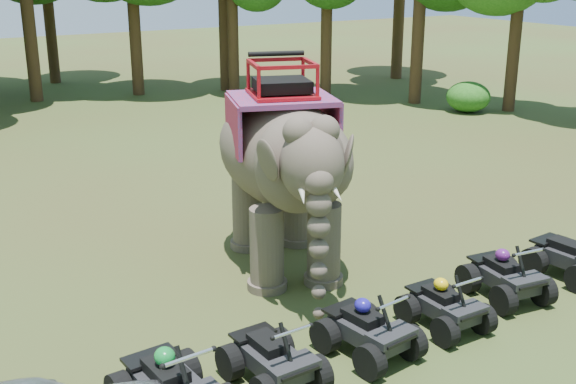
% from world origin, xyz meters
% --- Properties ---
extents(ground, '(110.00, 110.00, 0.00)m').
position_xyz_m(ground, '(0.00, 0.00, 0.00)').
color(ground, '#47381E').
rests_on(ground, ground).
extents(elephant, '(3.95, 5.91, 4.56)m').
position_xyz_m(elephant, '(0.27, 1.84, 2.28)').
color(elephant, '#4F423A').
rests_on(elephant, ground).
extents(atv_0, '(1.50, 1.95, 1.37)m').
position_xyz_m(atv_0, '(-4.01, -2.21, 0.68)').
color(atv_0, black).
rests_on(atv_0, ground).
extents(atv_1, '(1.29, 1.71, 1.22)m').
position_xyz_m(atv_1, '(-2.29, -2.15, 0.61)').
color(atv_1, black).
rests_on(atv_1, ground).
extents(atv_2, '(1.43, 1.81, 1.23)m').
position_xyz_m(atv_2, '(-0.46, -2.21, 0.62)').
color(atv_2, black).
rests_on(atv_2, ground).
extents(atv_3, '(1.15, 1.56, 1.15)m').
position_xyz_m(atv_3, '(1.31, -2.16, 0.57)').
color(atv_3, black).
rests_on(atv_3, ground).
extents(atv_4, '(1.39, 1.78, 1.23)m').
position_xyz_m(atv_4, '(3.18, -1.87, 0.61)').
color(atv_4, black).
rests_on(atv_4, ground).
extents(atv_5, '(1.39, 1.81, 1.27)m').
position_xyz_m(atv_5, '(5.12, -1.89, 0.63)').
color(atv_5, black).
rests_on(atv_5, ground).
extents(tree_1, '(6.41, 6.41, 9.15)m').
position_xyz_m(tree_1, '(4.75, 23.57, 4.58)').
color(tree_1, '#195114').
rests_on(tree_1, ground).
extents(tree_2, '(5.43, 5.43, 7.76)m').
position_xyz_m(tree_2, '(9.01, 21.47, 3.88)').
color(tree_2, '#195114').
rests_on(tree_2, ground).
extents(tree_3, '(5.58, 5.58, 7.97)m').
position_xyz_m(tree_3, '(12.41, 18.32, 3.98)').
color(tree_3, '#195114').
rests_on(tree_3, ground).
extents(tree_4, '(6.29, 6.29, 8.99)m').
position_xyz_m(tree_4, '(15.09, 14.82, 4.49)').
color(tree_4, '#195114').
rests_on(tree_4, ground).
extents(tree_5, '(5.25, 5.25, 7.49)m').
position_xyz_m(tree_5, '(17.47, 11.26, 3.75)').
color(tree_5, '#195114').
rests_on(tree_5, ground).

